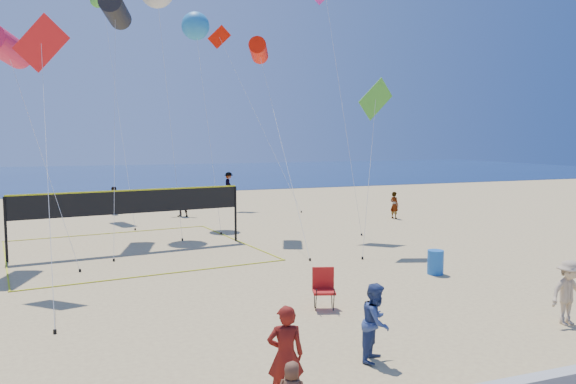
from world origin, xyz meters
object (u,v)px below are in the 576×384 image
object	(u,v)px
woman	(286,355)
camp_chair	(324,286)
volleyball_net	(131,209)
trash_barrel	(435,262)

from	to	relation	value
woman	camp_chair	distance (m)	5.61
camp_chair	volleyball_net	world-z (taller)	volleyball_net
woman	volleyball_net	world-z (taller)	volleyball_net
camp_chair	trash_barrel	bearing A→B (deg)	40.54
trash_barrel	camp_chair	bearing A→B (deg)	-157.50
camp_chair	volleyball_net	size ratio (longest dim) A/B	0.12
camp_chair	woman	bearing A→B (deg)	-103.19
woman	trash_barrel	size ratio (longest dim) A/B	2.16
volleyball_net	woman	bearing A→B (deg)	-92.50
woman	camp_chair	xyz separation A→B (m)	(2.90, 4.79, -0.26)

